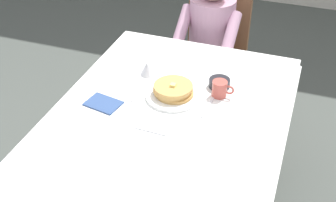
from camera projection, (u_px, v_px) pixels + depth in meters
dining_table_main at (167, 130)px, 2.17m from camera, size 1.12×1.52×0.74m
chair_diner at (214, 43)px, 3.15m from camera, size 0.44×0.45×0.93m
diner_person at (210, 35)px, 2.95m from camera, size 0.40×0.43×1.12m
plate_breakfast at (173, 95)px, 2.24m from camera, size 0.28×0.28×0.02m
breakfast_stack at (173, 89)px, 2.22m from camera, size 0.21×0.20×0.06m
cup_coffee at (220, 89)px, 2.22m from camera, size 0.11×0.08×0.08m
bowl_butter at (219, 83)px, 2.30m from camera, size 0.11×0.11×0.04m
syrup_pitcher at (147, 69)px, 2.39m from camera, size 0.08×0.08×0.07m
fork_left_of_plate at (137, 91)px, 2.28m from camera, size 0.03×0.18×0.00m
knife_right_of_plate at (208, 106)px, 2.17m from camera, size 0.03×0.20×0.00m
spoon_near_edge at (150, 131)px, 2.02m from camera, size 0.15×0.02×0.00m
napkin_folded at (103, 103)px, 2.19m from camera, size 0.19×0.15×0.01m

